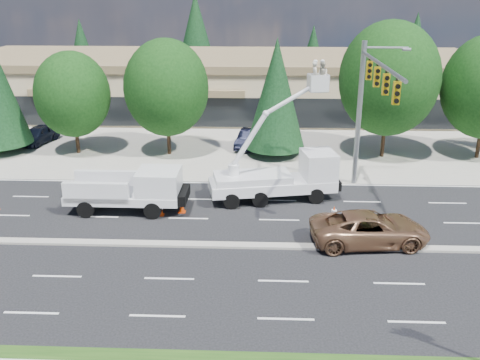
{
  "coord_description": "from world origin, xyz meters",
  "views": [
    {
      "loc": [
        3.94,
        -23.54,
        12.2
      ],
      "look_at": [
        2.86,
        2.95,
        2.4
      ],
      "focal_mm": 40.0,
      "sensor_mm": 36.0,
      "label": 1
    }
  ],
  "objects_px": {
    "signal_mast": "(368,97)",
    "bucket_truck": "(285,171)",
    "utility_pickup": "(133,194)",
    "minivan": "(370,229)"
  },
  "relations": [
    {
      "from": "utility_pickup",
      "to": "bucket_truck",
      "type": "xyz_separation_m",
      "value": [
        8.67,
        2.15,
        0.76
      ]
    },
    {
      "from": "bucket_truck",
      "to": "signal_mast",
      "type": "bearing_deg",
      "value": -2.86
    },
    {
      "from": "signal_mast",
      "to": "minivan",
      "type": "height_order",
      "value": "signal_mast"
    },
    {
      "from": "utility_pickup",
      "to": "bucket_truck",
      "type": "distance_m",
      "value": 8.96
    },
    {
      "from": "bucket_truck",
      "to": "minivan",
      "type": "height_order",
      "value": "bucket_truck"
    },
    {
      "from": "utility_pickup",
      "to": "minivan",
      "type": "xyz_separation_m",
      "value": [
        12.64,
        -3.6,
        -0.2
      ]
    },
    {
      "from": "bucket_truck",
      "to": "minivan",
      "type": "distance_m",
      "value": 7.05
    },
    {
      "from": "utility_pickup",
      "to": "minivan",
      "type": "distance_m",
      "value": 13.15
    },
    {
      "from": "signal_mast",
      "to": "bucket_truck",
      "type": "height_order",
      "value": "signal_mast"
    },
    {
      "from": "minivan",
      "to": "bucket_truck",
      "type": "bearing_deg",
      "value": 28.96
    }
  ]
}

